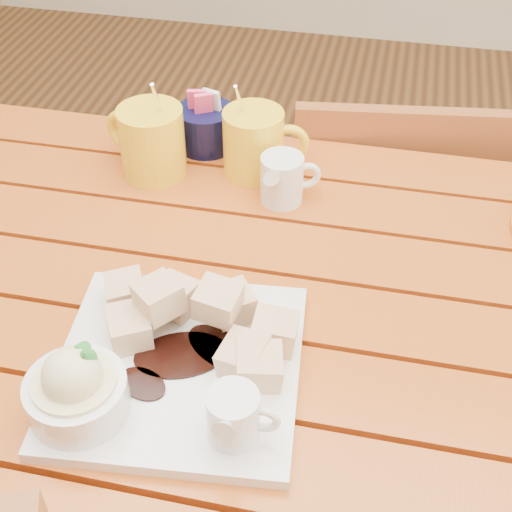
% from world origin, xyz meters
% --- Properties ---
extents(table, '(1.20, 0.79, 0.75)m').
position_xyz_m(table, '(0.00, 0.00, 0.64)').
color(table, '#9E3D14').
rests_on(table, ground).
extents(dessert_plate, '(0.30, 0.30, 0.11)m').
position_xyz_m(dessert_plate, '(-0.03, -0.15, 0.78)').
color(dessert_plate, white).
rests_on(dessert_plate, table).
extents(coffee_mug_left, '(0.14, 0.10, 0.17)m').
position_xyz_m(coffee_mug_left, '(-0.17, 0.25, 0.81)').
color(coffee_mug_left, yellow).
rests_on(coffee_mug_left, table).
extents(coffee_mug_right, '(0.13, 0.09, 0.16)m').
position_xyz_m(coffee_mug_right, '(-0.01, 0.29, 0.80)').
color(coffee_mug_right, yellow).
rests_on(coffee_mug_right, table).
extents(cream_pitcher, '(0.09, 0.08, 0.08)m').
position_xyz_m(cream_pitcher, '(0.04, 0.22, 0.79)').
color(cream_pitcher, white).
rests_on(cream_pitcher, table).
extents(sugar_caddy, '(0.09, 0.09, 0.10)m').
position_xyz_m(sugar_caddy, '(-0.11, 0.34, 0.79)').
color(sugar_caddy, black).
rests_on(sugar_caddy, table).
extents(chair_far, '(0.43, 0.43, 0.80)m').
position_xyz_m(chair_far, '(0.21, 0.53, 0.45)').
color(chair_far, brown).
rests_on(chair_far, ground).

